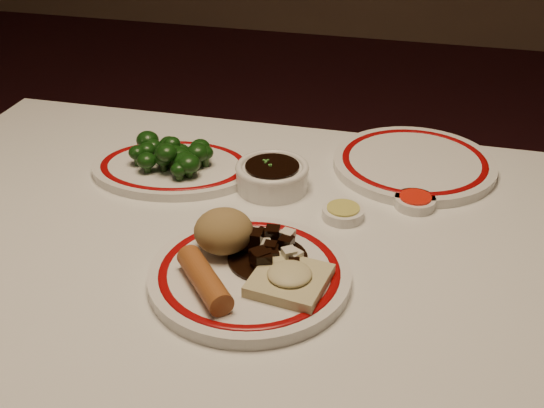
{
  "coord_description": "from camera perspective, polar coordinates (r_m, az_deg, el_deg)",
  "views": [
    {
      "loc": [
        0.25,
        -0.74,
        1.3
      ],
      "look_at": [
        0.04,
        0.07,
        0.8
      ],
      "focal_mm": 45.0,
      "sensor_mm": 36.0,
      "label": 1
    }
  ],
  "objects": [
    {
      "name": "broccoli_pile",
      "position": [
        1.15,
        -8.34,
        4.2
      ],
      "size": [
        0.15,
        0.11,
        0.05
      ],
      "color": "#23471C",
      "rests_on": "broccoli_plate"
    },
    {
      "name": "main_plate",
      "position": [
        0.9,
        -1.88,
        -5.97
      ],
      "size": [
        0.27,
        0.27,
        0.02
      ],
      "color": "white",
      "rests_on": "dining_table"
    },
    {
      "name": "spring_roll",
      "position": [
        0.86,
        -5.68,
        -6.29
      ],
      "size": [
        0.1,
        0.11,
        0.03
      ],
      "primitive_type": "cylinder",
      "rotation": [
        1.57,
        0.0,
        0.7
      ],
      "color": "#A35A28",
      "rests_on": "main_plate"
    },
    {
      "name": "broccoli_plate",
      "position": [
        1.17,
        -8.19,
        3.03
      ],
      "size": [
        0.31,
        0.28,
        0.02
      ],
      "color": "white",
      "rests_on": "dining_table"
    },
    {
      "name": "rice_mound",
      "position": [
        0.92,
        -4.07,
        -2.27
      ],
      "size": [
        0.08,
        0.08,
        0.06
      ],
      "primitive_type": "ellipsoid",
      "color": "olive",
      "rests_on": "main_plate"
    },
    {
      "name": "mustard_dish",
      "position": [
        1.04,
        5.96,
        -0.73
      ],
      "size": [
        0.06,
        0.06,
        0.02
      ],
      "color": "white",
      "rests_on": "dining_table"
    },
    {
      "name": "stirfry_heap",
      "position": [
        0.91,
        -0.29,
        -3.98
      ],
      "size": [
        0.11,
        0.11,
        0.03
      ],
      "color": "black",
      "rests_on": "main_plate"
    },
    {
      "name": "soy_bowl",
      "position": [
        1.11,
        0.02,
        2.25
      ],
      "size": [
        0.12,
        0.12,
        0.04
      ],
      "color": "white",
      "rests_on": "dining_table"
    },
    {
      "name": "fried_wonton",
      "position": [
        0.86,
        1.48,
        -6.25
      ],
      "size": [
        0.1,
        0.1,
        0.03
      ],
      "color": "#C6BD8C",
      "rests_on": "main_plate"
    },
    {
      "name": "sweet_sour_dish",
      "position": [
        1.08,
        11.87,
        0.19
      ],
      "size": [
        0.06,
        0.06,
        0.02
      ],
      "color": "white",
      "rests_on": "dining_table"
    },
    {
      "name": "dining_table",
      "position": [
        1.01,
        -3.24,
        -8.65
      ],
      "size": [
        1.2,
        0.9,
        0.75
      ],
      "color": "white",
      "rests_on": "ground"
    },
    {
      "name": "far_plate",
      "position": [
        1.2,
        11.8,
        3.36
      ],
      "size": [
        0.32,
        0.32,
        0.02
      ],
      "color": "white",
      "rests_on": "dining_table"
    }
  ]
}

